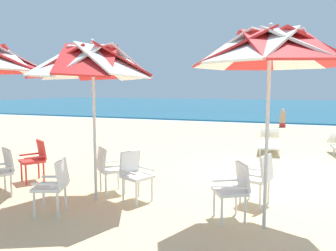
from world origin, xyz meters
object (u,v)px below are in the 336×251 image
beach_umbrella_1 (93,64)px  plastic_chair_3 (108,167)px  plastic_chair_2 (135,173)px  beach_umbrella_0 (270,51)px  plastic_chair_5 (35,158)px  plastic_chair_1 (259,176)px  plastic_chair_4 (54,184)px  plastic_chair_7 (1,169)px  plastic_chair_0 (234,187)px  sun_lounger_1 (269,142)px  beachgoer_seated (283,121)px

beach_umbrella_1 → plastic_chair_3: bearing=88.8°
beach_umbrella_1 → plastic_chair_2: 1.98m
beach_umbrella_0 → plastic_chair_5: (-4.69, 0.85, -1.94)m
plastic_chair_1 → plastic_chair_5: bearing=-178.9°
plastic_chair_4 → plastic_chair_7: same height
plastic_chair_5 → plastic_chair_7: 1.01m
plastic_chair_0 → sun_lounger_1: (0.24, 5.85, -0.22)m
plastic_chair_3 → sun_lounger_1: plastic_chair_3 is taller
plastic_chair_0 → plastic_chair_7: (-4.12, -0.34, 0.00)m
plastic_chair_0 → plastic_chair_5: same height
beachgoer_seated → plastic_chair_5: bearing=-111.7°
beach_umbrella_1 → plastic_chair_4: size_ratio=3.20×
plastic_chair_7 → sun_lounger_1: bearing=54.8°
beach_umbrella_0 → plastic_chair_0: (-0.45, 0.18, -1.94)m
plastic_chair_0 → beach_umbrella_1: bearing=178.9°
beach_umbrella_1 → beachgoer_seated: size_ratio=2.99×
plastic_chair_0 → sun_lounger_1: bearing=87.6°
plastic_chair_0 → plastic_chair_4: size_ratio=1.00×
plastic_chair_7 → beach_umbrella_1: bearing=12.4°
beach_umbrella_1 → plastic_chair_4: 2.04m
beach_umbrella_1 → sun_lounger_1: (2.63, 5.81, -2.08)m
plastic_chair_2 → beachgoer_seated: 12.69m
beachgoer_seated → beach_umbrella_1: bearing=-103.1°
plastic_chair_2 → plastic_chair_1: bearing=13.2°
beach_umbrella_1 → plastic_chair_4: beach_umbrella_1 is taller
plastic_chair_7 → plastic_chair_5: bearing=96.8°
plastic_chair_0 → plastic_chair_7: bearing=-175.3°
plastic_chair_1 → beachgoer_seated: size_ratio=0.94×
plastic_chair_0 → plastic_chair_2: size_ratio=1.00×
beach_umbrella_0 → plastic_chair_7: bearing=-178.1°
beach_umbrella_1 → plastic_chair_5: (-1.85, 0.63, -1.86)m
beach_umbrella_1 → plastic_chair_7: beach_umbrella_1 is taller
beach_umbrella_0 → beachgoer_seated: (0.12, 12.93, -2.15)m
plastic_chair_0 → beach_umbrella_1: (-2.39, 0.04, 1.86)m
plastic_chair_0 → plastic_chair_3: (-2.38, 0.47, 0.00)m
plastic_chair_0 → beach_umbrella_1: beach_umbrella_1 is taller
plastic_chair_5 → sun_lounger_1: bearing=49.1°
plastic_chair_0 → beachgoer_seated: bearing=87.4°
plastic_chair_4 → plastic_chair_7: size_ratio=1.00×
sun_lounger_1 → plastic_chair_7: bearing=-125.2°
plastic_chair_2 → plastic_chair_3: (-0.63, 0.19, 0.00)m
beach_umbrella_1 → sun_lounger_1: beach_umbrella_1 is taller
plastic_chair_0 → plastic_chair_3: bearing=168.8°
beach_umbrella_0 → plastic_chair_1: beach_umbrella_0 is taller
beach_umbrella_1 → beachgoer_seated: (2.96, 12.71, -2.07)m
plastic_chair_4 → plastic_chair_5: same height
beach_umbrella_0 → plastic_chair_1: bearing=99.2°
sun_lounger_1 → beach_umbrella_0: bearing=-88.0°
plastic_chair_5 → beach_umbrella_0: bearing=-10.3°
plastic_chair_7 → beachgoer_seated: size_ratio=0.94×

